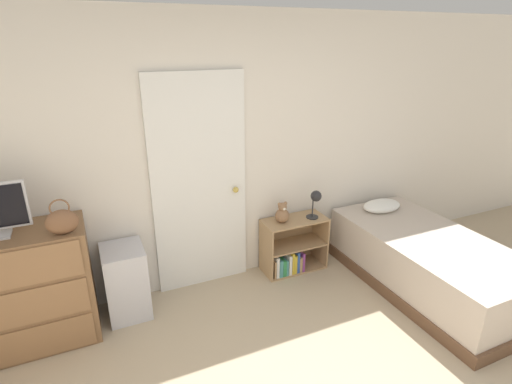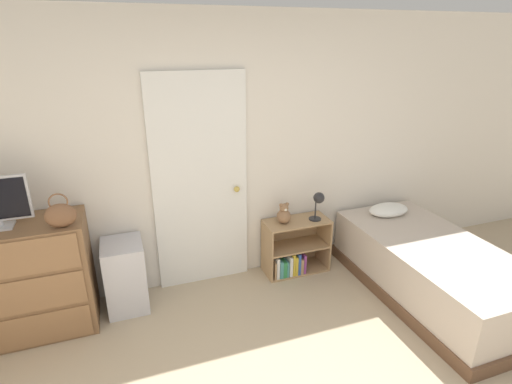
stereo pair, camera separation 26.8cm
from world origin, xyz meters
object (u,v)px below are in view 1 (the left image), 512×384
storage_bin (126,281)px  desk_lamp (316,199)px  dresser (21,291)px  teddy_bear (282,214)px  bookshelf (290,251)px  bed (426,261)px  handbag (62,221)px

storage_bin → desk_lamp: size_ratio=2.16×
dresser → teddy_bear: bearing=2.5°
bookshelf → teddy_bear: 0.46m
desk_lamp → bookshelf: bearing=169.4°
dresser → bed: bearing=-11.5°
storage_bin → desk_lamp: bearing=-0.1°
desk_lamp → storage_bin: bearing=179.9°
bookshelf → desk_lamp: (0.25, -0.05, 0.56)m
dresser → bed: (3.49, -0.71, -0.21)m
bed → teddy_bear: bearing=145.2°
storage_bin → bookshelf: size_ratio=0.96×
desk_lamp → bed: desk_lamp is taller
dresser → handbag: handbag is taller
bed → handbag: bearing=170.0°
handbag → bed: size_ratio=0.14×
handbag → teddy_bear: (1.94, 0.26, -0.41)m
handbag → desk_lamp: size_ratio=0.92×
bookshelf → teddy_bear: bearing=-179.4°
bookshelf → desk_lamp: bearing=-10.6°
storage_bin → bed: bed is taller
teddy_bear → desk_lamp: desk_lamp is taller
bookshelf → storage_bin: bearing=-178.5°
dresser → bed: dresser is taller
dresser → bookshelf: bearing=2.4°
bookshelf → bed: bearing=-37.4°
dresser → handbag: bearing=-23.0°
handbag → desk_lamp: handbag is taller
bookshelf → bed: 1.34m
handbag → storage_bin: 0.87m
bookshelf → teddy_bear: (-0.10, -0.00, 0.45)m
teddy_bear → storage_bin: bearing=-178.4°
handbag → bookshelf: (2.04, 0.26, -0.85)m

